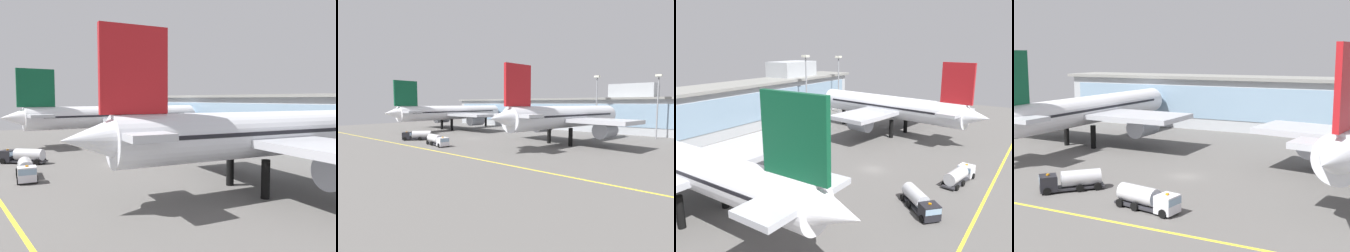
# 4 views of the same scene
# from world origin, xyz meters

# --- Properties ---
(ground_plane) EXTENTS (180.00, 180.00, 0.00)m
(ground_plane) POSITION_xyz_m (0.00, 0.00, 0.00)
(ground_plane) COLOR #5B5956
(taxiway_centreline_stripe) EXTENTS (144.00, 0.50, 0.01)m
(taxiway_centreline_stripe) POSITION_xyz_m (0.00, -22.00, 0.01)
(taxiway_centreline_stripe) COLOR yellow
(taxiway_centreline_stripe) RESTS_ON ground
(terminal_building) EXTENTS (117.54, 14.00, 18.93)m
(terminal_building) POSITION_xyz_m (1.63, 49.23, 7.37)
(terminal_building) COLOR #ADB2B7
(terminal_building) RESTS_ON ground
(airliner_near_left) EXTENTS (43.72, 61.06, 20.04)m
(airliner_near_left) POSITION_xyz_m (-30.42, 15.42, 7.33)
(airliner_near_left) COLOR black
(airliner_near_left) RESTS_ON ground
(airliner_near_right) EXTENTS (39.60, 54.90, 20.68)m
(airliner_near_right) POSITION_xyz_m (27.92, 9.53, 7.58)
(airliner_near_right) COLOR black
(airliner_near_right) RESTS_ON ground
(fuel_tanker_truck) EXTENTS (9.32, 4.22, 2.90)m
(fuel_tanker_truck) POSITION_xyz_m (2.89, -16.62, 1.51)
(fuel_tanker_truck) COLOR black
(fuel_tanker_truck) RESTS_ON ground
(baggage_tug_near) EXTENTS (8.01, 8.21, 2.90)m
(baggage_tug_near) POSITION_xyz_m (-11.54, -14.31, 1.51)
(baggage_tug_near) COLOR black
(baggage_tug_near) RESTS_ON ground
(apron_light_mast_west) EXTENTS (1.80, 1.80, 21.63)m
(apron_light_mast_west) POSITION_xyz_m (25.40, 37.40, 14.35)
(apron_light_mast_west) COLOR gray
(apron_light_mast_west) RESTS_ON ground
(apron_light_mast_centre) EXTENTS (1.80, 1.80, 20.81)m
(apron_light_mast_centre) POSITION_xyz_m (45.23, 38.26, 13.88)
(apron_light_mast_centre) COLOR gray
(apron_light_mast_centre) RESTS_ON ground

